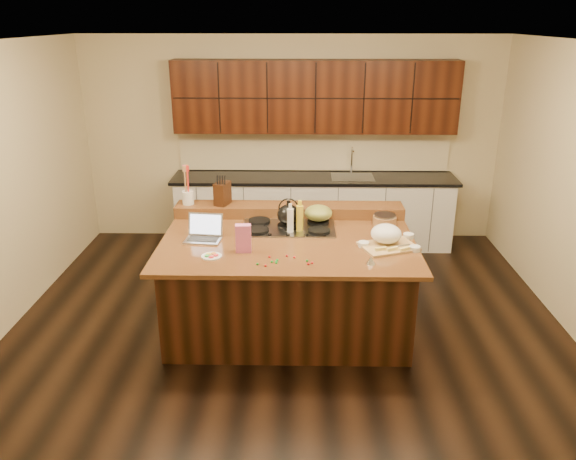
{
  "coord_description": "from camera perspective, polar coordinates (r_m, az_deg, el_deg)",
  "views": [
    {
      "loc": [
        0.1,
        -4.93,
        2.9
      ],
      "look_at": [
        0.0,
        0.05,
        1.0
      ],
      "focal_mm": 35.0,
      "sensor_mm": 36.0,
      "label": 1
    }
  ],
  "objects": [
    {
      "name": "island",
      "position": [
        5.5,
        -0.01,
        -5.41
      ],
      "size": [
        2.4,
        1.6,
        0.92
      ],
      "color": "black",
      "rests_on": "ground"
    },
    {
      "name": "gumdrop_0",
      "position": [
        4.78,
        2.11,
        -3.46
      ],
      "size": [
        0.02,
        0.02,
        0.02
      ],
      "primitive_type": "ellipsoid",
      "color": "red",
      "rests_on": "island"
    },
    {
      "name": "gumdrop_4",
      "position": [
        4.8,
        2.48,
        -3.36
      ],
      "size": [
        0.02,
        0.02,
        0.02
      ],
      "primitive_type": "ellipsoid",
      "color": "red",
      "rests_on": "island"
    },
    {
      "name": "knife_block",
      "position": [
        5.95,
        -6.68,
        3.71
      ],
      "size": [
        0.18,
        0.22,
        0.24
      ],
      "primitive_type": "cube",
      "rotation": [
        0.0,
        0.0,
        -0.33
      ],
      "color": "black",
      "rests_on": "back_ledge"
    },
    {
      "name": "kitchen_timer",
      "position": [
        4.84,
        8.41,
        -3.04
      ],
      "size": [
        0.1,
        0.1,
        0.07
      ],
      "primitive_type": "cone",
      "rotation": [
        0.0,
        0.0,
        -0.4
      ],
      "color": "silver",
      "rests_on": "island"
    },
    {
      "name": "gumdrop_3",
      "position": [
        4.8,
        -1.2,
        -3.35
      ],
      "size": [
        0.02,
        0.02,
        0.02
      ],
      "primitive_type": "ellipsoid",
      "color": "#198C26",
      "rests_on": "island"
    },
    {
      "name": "oil_bottle",
      "position": [
        5.47,
        1.2,
        1.14
      ],
      "size": [
        0.07,
        0.07,
        0.27
      ],
      "primitive_type": "cylinder",
      "rotation": [
        0.0,
        0.0,
        -0.04
      ],
      "color": "gold",
      "rests_on": "island"
    },
    {
      "name": "gumdrop_7",
      "position": [
        4.83,
        -1.2,
        -3.21
      ],
      "size": [
        0.02,
        0.02,
        0.02
      ],
      "primitive_type": "ellipsoid",
      "color": "#198C26",
      "rests_on": "island"
    },
    {
      "name": "ramekin_b",
      "position": [
        5.2,
        7.68,
        -1.44
      ],
      "size": [
        0.12,
        0.12,
        0.04
      ],
      "primitive_type": "cylinder",
      "rotation": [
        0.0,
        0.0,
        0.22
      ],
      "color": "white",
      "rests_on": "island"
    },
    {
      "name": "gumdrop_8",
      "position": [
        4.94,
        -0.11,
        -2.64
      ],
      "size": [
        0.02,
        0.02,
        0.02
      ],
      "primitive_type": "ellipsoid",
      "color": "red",
      "rests_on": "island"
    },
    {
      "name": "ramekin_c",
      "position": [
        5.47,
        12.14,
        -0.59
      ],
      "size": [
        0.11,
        0.11,
        0.04
      ],
      "primitive_type": "cylinder",
      "rotation": [
        0.0,
        0.0,
        0.11
      ],
      "color": "white",
      "rests_on": "island"
    },
    {
      "name": "gumdrop_6",
      "position": [
        4.91,
        0.65,
        -2.78
      ],
      "size": [
        0.02,
        0.02,
        0.02
      ],
      "primitive_type": "ellipsoid",
      "color": "red",
      "rests_on": "island"
    },
    {
      "name": "pink_bag",
      "position": [
        5.01,
        -4.56,
        -0.86
      ],
      "size": [
        0.14,
        0.08,
        0.26
      ],
      "primitive_type": "cube",
      "rotation": [
        0.0,
        0.0,
        0.06
      ],
      "color": "pink",
      "rests_on": "island"
    },
    {
      "name": "green_bowl",
      "position": [
        5.68,
        3.11,
        1.74
      ],
      "size": [
        0.31,
        0.31,
        0.15
      ],
      "primitive_type": "ellipsoid",
      "rotation": [
        0.0,
        0.0,
        -0.1
      ],
      "color": "olive",
      "rests_on": "cooktop"
    },
    {
      "name": "utensil_crock",
      "position": [
        6.02,
        -10.12,
        3.25
      ],
      "size": [
        0.15,
        0.15,
        0.14
      ],
      "primitive_type": "cylinder",
      "rotation": [
        0.0,
        0.0,
        -0.34
      ],
      "color": "white",
      "rests_on": "back_ledge"
    },
    {
      "name": "gumdrop_1",
      "position": [
        4.84,
        1.95,
        -3.14
      ],
      "size": [
        0.02,
        0.02,
        0.02
      ],
      "primitive_type": "ellipsoid",
      "color": "#198C26",
      "rests_on": "island"
    },
    {
      "name": "candy_plate",
      "position": [
        4.98,
        -7.78,
        -2.66
      ],
      "size": [
        0.18,
        0.18,
        0.01
      ],
      "primitive_type": "cylinder",
      "rotation": [
        0.0,
        0.0,
        0.02
      ],
      "color": "white",
      "rests_on": "island"
    },
    {
      "name": "gumdrop_5",
      "position": [
        4.86,
        -1.1,
        -3.06
      ],
      "size": [
        0.02,
        0.02,
        0.02
      ],
      "primitive_type": "ellipsoid",
      "color": "#198C26",
      "rests_on": "island"
    },
    {
      "name": "back_ledge",
      "position": [
        5.95,
        0.12,
        2.05
      ],
      "size": [
        2.4,
        0.3,
        0.12
      ],
      "primitive_type": "cube",
      "color": "black",
      "rests_on": "island"
    },
    {
      "name": "vinegar_bottle",
      "position": [
        5.44,
        0.23,
        0.92
      ],
      "size": [
        0.08,
        0.08,
        0.25
      ],
      "primitive_type": "cylinder",
      "rotation": [
        0.0,
        0.0,
        0.29
      ],
      "color": "silver",
      "rests_on": "island"
    },
    {
      "name": "gumdrop_12",
      "position": [
        4.75,
        -2.29,
        -3.64
      ],
      "size": [
        0.02,
        0.02,
        0.02
      ],
      "primitive_type": "ellipsoid",
      "color": "red",
      "rests_on": "island"
    },
    {
      "name": "gumdrop_10",
      "position": [
        4.79,
        2.05,
        -3.45
      ],
      "size": [
        0.02,
        0.02,
        0.02
      ],
      "primitive_type": "ellipsoid",
      "color": "red",
      "rests_on": "island"
    },
    {
      "name": "laptop",
      "position": [
        5.38,
        -8.51,
        -0.26
      ],
      "size": [
        0.36,
        0.3,
        0.23
      ],
      "rotation": [
        0.0,
        0.0,
        -0.1
      ],
      "color": "#B7B7BC",
      "rests_on": "island"
    },
    {
      "name": "strainer_bowl",
      "position": [
        5.77,
        9.78,
        0.95
      ],
      "size": [
        0.26,
        0.26,
        0.09
      ],
      "primitive_type": "cylinder",
      "rotation": [
        0.0,
        0.0,
        -0.07
      ],
      "color": "#996B3F",
      "rests_on": "island"
    },
    {
      "name": "ramekin_a",
      "position": [
        5.18,
        12.76,
        -1.86
      ],
      "size": [
        0.1,
        0.1,
        0.04
      ],
      "primitive_type": "cylinder",
      "rotation": [
        0.0,
        0.0,
        0.02
      ],
      "color": "white",
      "rests_on": "island"
    },
    {
      "name": "gumdrop_11",
      "position": [
        4.79,
        -3.12,
        -3.47
      ],
      "size": [
        0.02,
        0.02,
        0.02
      ],
      "primitive_type": "ellipsoid",
      "color": "#198C26",
      "rests_on": "island"
    },
    {
      "name": "gumdrop_9",
      "position": [
        4.83,
        -1.66,
        -3.24
      ],
      "size": [
        0.02,
        0.02,
        0.02
      ],
      "primitive_type": "ellipsoid",
      "color": "#198C26",
      "rests_on": "island"
    },
    {
      "name": "cooktop",
      "position": [
        5.59,
        0.05,
        0.3
      ],
      "size": [
        0.92,
        0.52,
        0.05
      ],
      "color": "gray",
      "rests_on": "island"
    },
    {
      "name": "package_box",
      "position": [
        5.5,
        -8.27,
        0.41
      ],
      "size": [
        0.13,
        0.11,
        0.16
      ],
      "primitive_type": "cube",
      "rotation": [
        0.0,
        0.0,
        -0.27
      ],
      "color": "gold",
      "rests_on": "island"
    },
    {
      "name": "gumdrop_2",
      "position": [
        4.92,
        -1.9,
        -2.73
      ],
      "size": [
        0.02,
        0.02,
        0.02
      ],
      "primitive_type": "ellipsoid",
      "color": "red",
      "rests_on": "island"
    },
    {
      "name": "back_counter",
      "position": [
        7.41,
        2.67,
        5.86
      ],
      "size": [
        3.7,
        0.66,
        2.4
      ],
      "color": "silver",
      "rests_on": "ground"
    },
    {
      "name": "room",
      "position": [
        5.17,
        -0.01,
        3.43
      ],
      "size": [
        5.52,
        5.02,
        2.72
      ],
      "color": "black",
      "rests_on": "ground"
    },
    {
      "name": "wooden_tray",
      "position": [
        5.23,
        10.0,
        -0.66
      ],
      "size": [
        0.58,
        0.5,
        0.2
      ],
      "rotation": [
        0.0,
        0.0,
        0.35
      ],
      "color": "tan",
      "rests_on": "island"
    },
    {
      "name": "kettle",
      "position": [
        5.54,
        0.05,
        1.56
      ],
      "size": [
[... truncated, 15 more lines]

